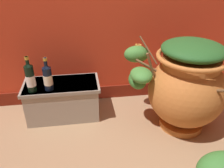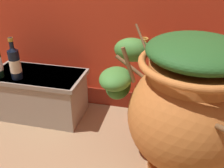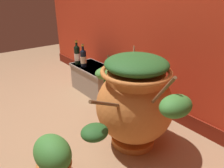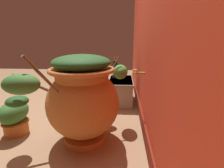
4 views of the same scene
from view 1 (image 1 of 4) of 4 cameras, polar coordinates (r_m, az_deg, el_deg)
terracotta_urn at (r=1.99m, az=17.86°, el=-0.04°), size 1.06×0.98×0.83m
stone_ledge at (r=2.20m, az=-12.06°, el=-3.45°), size 0.68×0.35×0.34m
wine_bottle_left at (r=2.00m, az=-15.61°, el=1.71°), size 0.08×0.08×0.29m
wine_bottle_middle at (r=2.01m, az=-19.56°, el=1.60°), size 0.08×0.08×0.31m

